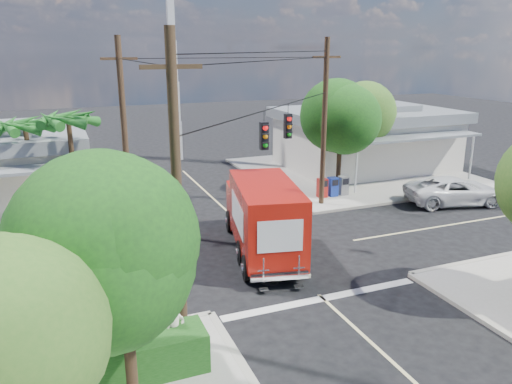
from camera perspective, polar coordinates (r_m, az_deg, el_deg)
ground at (r=21.49m, az=2.00°, el=-7.03°), size 120.00×120.00×0.00m
sidewalk_ne at (r=35.57m, az=11.01°, el=2.22°), size 14.12×14.12×0.14m
sidewalk_nw at (r=30.25m, az=-26.32°, el=-1.67°), size 14.12×14.12×0.14m
road_markings at (r=20.27m, az=3.70°, el=-8.53°), size 32.00×32.00×0.01m
building_ne at (r=36.88m, az=12.43°, el=6.21°), size 11.80×10.20×4.50m
radio_tower at (r=39.09m, az=-9.39°, el=11.82°), size 0.80×0.80×17.00m
tree_sw_front at (r=11.33m, az=-15.08°, el=-5.80°), size 3.88×3.78×6.03m
tree_ne_front at (r=29.35m, az=9.76°, el=8.71°), size 4.21×4.14×6.66m
tree_ne_back at (r=32.65m, az=11.63°, el=8.32°), size 3.77×3.66×5.82m
palm_nw_front at (r=25.78m, az=-20.64°, el=7.52°), size 3.01×3.08×5.59m
palm_nw_back at (r=27.35m, az=-24.87°, el=6.71°), size 3.01×3.08×5.19m
utility_poles at (r=21.03m, az=-3.62°, el=5.76°), size 12.00×10.68×9.00m
picket_fence at (r=14.68m, az=-18.28°, el=-16.76°), size 5.94×0.06×1.00m
hedge_sw at (r=14.00m, az=-18.88°, el=-18.54°), size 6.20×1.20×1.10m
vending_boxes at (r=29.32m, az=8.77°, el=0.61°), size 1.90×0.50×1.10m
delivery_truck at (r=21.00m, az=0.78°, el=-2.79°), size 3.72×7.75×3.23m
parked_car at (r=30.06m, az=21.79°, el=0.14°), size 5.91×3.74×1.52m
pedestrian at (r=14.25m, az=-9.26°, el=-15.58°), size 0.75×0.64×1.74m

